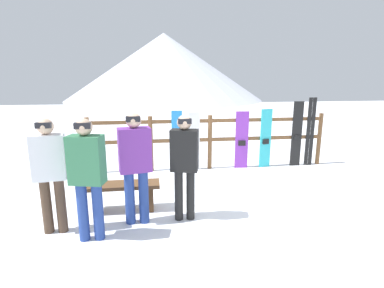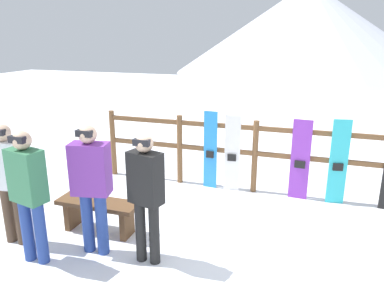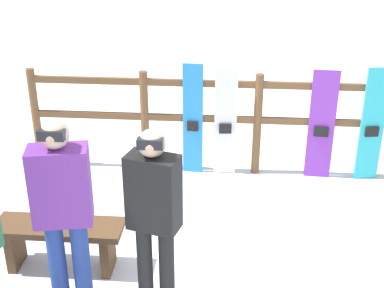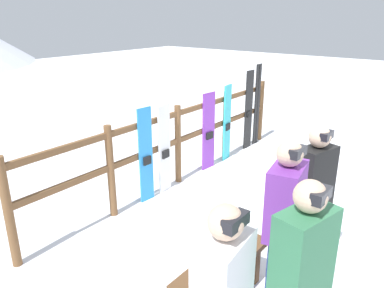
# 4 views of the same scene
# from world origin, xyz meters

# --- Properties ---
(ground_plane) EXTENTS (40.00, 40.00, 0.00)m
(ground_plane) POSITION_xyz_m (0.00, 0.00, 0.00)
(ground_plane) COLOR white
(mountain_backdrop) EXTENTS (18.00, 18.00, 6.00)m
(mountain_backdrop) POSITION_xyz_m (0.00, 24.18, 3.00)
(mountain_backdrop) COLOR silver
(mountain_backdrop) RESTS_ON ground
(fence) EXTENTS (5.59, 0.10, 1.27)m
(fence) POSITION_xyz_m (0.00, 2.18, 0.75)
(fence) COLOR brown
(fence) RESTS_ON ground
(bench) EXTENTS (1.16, 0.36, 0.46)m
(bench) POSITION_xyz_m (-1.82, 0.11, 0.34)
(bench) COLOR brown
(bench) RESTS_ON ground
(person_white) EXTENTS (0.45, 0.28, 1.61)m
(person_white) POSITION_xyz_m (-2.72, -0.46, 0.93)
(person_white) COLOR #4C3828
(person_white) RESTS_ON ground
(person_black) EXTENTS (0.44, 0.32, 1.61)m
(person_black) POSITION_xyz_m (-0.88, -0.32, 0.94)
(person_black) COLOR black
(person_black) RESTS_ON ground
(person_purple) EXTENTS (0.49, 0.33, 1.66)m
(person_purple) POSITION_xyz_m (-1.59, -0.34, 0.96)
(person_purple) COLOR navy
(person_purple) RESTS_ON ground
(person_plaid_green) EXTENTS (0.47, 0.33, 1.64)m
(person_plaid_green) POSITION_xyz_m (-2.18, -0.74, 0.95)
(person_plaid_green) COLOR navy
(person_plaid_green) RESTS_ON ground
(snowboard_blue) EXTENTS (0.24, 0.07, 1.40)m
(snowboard_blue) POSITION_xyz_m (-0.78, 2.12, 0.69)
(snowboard_blue) COLOR #288CE0
(snowboard_blue) RESTS_ON ground
(snowboard_white) EXTENTS (0.27, 0.07, 1.36)m
(snowboard_white) POSITION_xyz_m (-0.38, 2.12, 0.67)
(snowboard_white) COLOR white
(snowboard_white) RESTS_ON ground
(snowboard_purple) EXTENTS (0.31, 0.07, 1.36)m
(snowboard_purple) POSITION_xyz_m (0.75, 2.12, 0.67)
(snowboard_purple) COLOR purple
(snowboard_purple) RESTS_ON ground
(snowboard_cyan) EXTENTS (0.28, 0.09, 1.40)m
(snowboard_cyan) POSITION_xyz_m (1.34, 2.12, 0.70)
(snowboard_cyan) COLOR #2DBFCC
(snowboard_cyan) RESTS_ON ground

